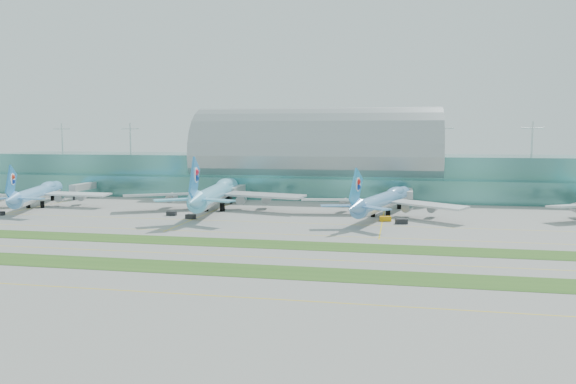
% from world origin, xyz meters
% --- Properties ---
extents(ground, '(700.00, 700.00, 0.00)m').
position_xyz_m(ground, '(0.00, 0.00, 0.00)').
color(ground, gray).
rests_on(ground, ground).
extents(terminal, '(340.00, 69.10, 36.00)m').
position_xyz_m(terminal, '(0.01, 128.79, 14.23)').
color(terminal, '#3D7A75').
rests_on(terminal, ground).
extents(grass_strip_near, '(420.00, 12.00, 0.08)m').
position_xyz_m(grass_strip_near, '(0.00, -28.00, 0.04)').
color(grass_strip_near, '#2D591E').
rests_on(grass_strip_near, ground).
extents(grass_strip_far, '(420.00, 12.00, 0.08)m').
position_xyz_m(grass_strip_far, '(0.00, 2.00, 0.04)').
color(grass_strip_far, '#2D591E').
rests_on(grass_strip_far, ground).
extents(taxiline_a, '(420.00, 0.35, 0.01)m').
position_xyz_m(taxiline_a, '(0.00, -48.00, 0.01)').
color(taxiline_a, yellow).
rests_on(taxiline_a, ground).
extents(taxiline_b, '(420.00, 0.35, 0.01)m').
position_xyz_m(taxiline_b, '(0.00, -14.00, 0.01)').
color(taxiline_b, yellow).
rests_on(taxiline_b, ground).
extents(taxiline_c, '(420.00, 0.35, 0.01)m').
position_xyz_m(taxiline_c, '(0.00, 18.00, 0.01)').
color(taxiline_c, yellow).
rests_on(taxiline_c, ground).
extents(taxiline_d, '(420.00, 0.35, 0.01)m').
position_xyz_m(taxiline_d, '(0.00, 40.00, 0.01)').
color(taxiline_d, yellow).
rests_on(taxiline_d, ground).
extents(airliner_a, '(58.18, 67.65, 19.22)m').
position_xyz_m(airliner_a, '(-107.67, 61.39, 5.93)').
color(airliner_a, '#66A7E2').
rests_on(airliner_a, ground).
extents(airliner_b, '(72.54, 82.91, 22.83)m').
position_xyz_m(airliner_b, '(-31.71, 67.12, 7.04)').
color(airliner_b, '#70CEF7').
rests_on(airliner_b, ground).
extents(airliner_c, '(60.68, 70.13, 19.61)m').
position_xyz_m(airliner_c, '(34.70, 62.77, 6.05)').
color(airliner_c, '#619CD6').
rests_on(airliner_c, ground).
extents(gse_b, '(3.18, 2.17, 1.51)m').
position_xyz_m(gse_b, '(-105.90, 36.61, 0.75)').
color(gse_b, black).
rests_on(gse_b, ground).
extents(gse_c, '(3.69, 2.01, 1.58)m').
position_xyz_m(gse_c, '(-42.87, 48.06, 0.79)').
color(gse_c, black).
rests_on(gse_c, ground).
extents(gse_d, '(3.90, 3.08, 1.62)m').
position_xyz_m(gse_d, '(-33.00, 41.87, 0.81)').
color(gse_d, black).
rests_on(gse_d, ground).
extents(gse_e, '(4.18, 2.63, 1.73)m').
position_xyz_m(gse_e, '(35.64, 49.92, 0.86)').
color(gse_e, '#EBA40D').
rests_on(gse_e, ground).
extents(gse_f, '(4.36, 2.91, 1.70)m').
position_xyz_m(gse_f, '(41.12, 45.08, 0.85)').
color(gse_f, black).
rests_on(gse_f, ground).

